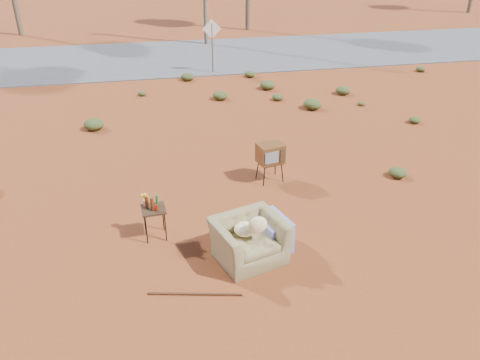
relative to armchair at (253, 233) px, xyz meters
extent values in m
plane|color=maroon|center=(-0.31, 0.53, -0.50)|extent=(140.00, 140.00, 0.00)
cube|color=#565659|center=(-0.31, 15.53, -0.48)|extent=(140.00, 7.00, 0.04)
imported|color=olive|center=(-0.10, -0.05, 0.04)|extent=(1.40, 1.12, 1.07)
ellipsoid|color=#FCDB9A|center=(-0.17, -0.01, 0.12)|extent=(0.39, 0.39, 0.23)
ellipsoid|color=#FCDB9A|center=(0.02, -0.23, 0.33)|extent=(0.34, 0.17, 0.34)
cube|color=navy|center=(0.42, 0.22, -0.19)|extent=(0.72, 0.91, 0.63)
cube|color=black|center=(1.06, 2.81, -0.02)|extent=(0.59, 0.50, 0.03)
cylinder|color=black|center=(0.87, 2.58, -0.26)|extent=(0.03, 0.03, 0.48)
cylinder|color=black|center=(1.34, 2.67, -0.26)|extent=(0.03, 0.03, 0.48)
cylinder|color=black|center=(0.79, 2.94, -0.26)|extent=(0.03, 0.03, 0.48)
cylinder|color=black|center=(1.26, 3.04, -0.26)|extent=(0.03, 0.03, 0.48)
cube|color=brown|center=(1.06, 2.81, 0.22)|extent=(0.67, 0.57, 0.46)
cube|color=slate|center=(1.03, 2.56, 0.22)|extent=(0.35, 0.09, 0.29)
cube|color=#472D19|center=(1.31, 2.61, 0.22)|extent=(0.13, 0.05, 0.32)
cube|color=#382214|center=(-1.75, 0.98, 0.14)|extent=(0.49, 0.49, 0.04)
cylinder|color=black|center=(-1.92, 0.78, -0.18)|extent=(0.02, 0.02, 0.64)
cylinder|color=black|center=(-1.55, 0.81, -0.18)|extent=(0.02, 0.02, 0.64)
cylinder|color=black|center=(-1.94, 1.15, -0.18)|extent=(0.02, 0.02, 0.64)
cylinder|color=black|center=(-1.58, 1.17, -0.18)|extent=(0.02, 0.02, 0.64)
cylinder|color=#52210D|center=(-1.86, 1.02, 0.28)|extent=(0.06, 0.06, 0.24)
cylinder|color=#52210D|center=(-1.76, 0.90, 0.29)|extent=(0.06, 0.06, 0.26)
cylinder|color=#2A622C|center=(-1.66, 1.08, 0.27)|extent=(0.05, 0.05, 0.22)
cylinder|color=red|center=(-1.69, 0.89, 0.22)|extent=(0.06, 0.06, 0.12)
cylinder|color=silver|center=(-1.89, 1.11, 0.22)|extent=(0.07, 0.07, 0.13)
ellipsoid|color=yellow|center=(-1.89, 1.11, 0.38)|extent=(0.15, 0.15, 0.11)
cylinder|color=#4E2614|center=(-1.20, -0.85, -0.48)|extent=(1.55, 0.39, 0.04)
cylinder|color=brown|center=(1.19, 12.53, 0.50)|extent=(0.06, 0.06, 2.00)
cube|color=silver|center=(1.19, 12.53, 1.30)|extent=(0.78, 0.04, 0.78)
ellipsoid|color=#3F4920|center=(4.19, 2.33, -0.38)|extent=(0.44, 0.44, 0.24)
ellipsoid|color=#3F4920|center=(-3.31, 7.03, -0.34)|extent=(0.60, 0.60, 0.33)
ellipsoid|color=#3F4920|center=(6.49, 5.53, -0.40)|extent=(0.36, 0.36, 0.20)
ellipsoid|color=#3F4920|center=(2.89, 8.53, -0.39)|extent=(0.40, 0.40, 0.22)
ellipsoid|color=#3F4920|center=(-1.81, 10.03, -0.42)|extent=(0.30, 0.30, 0.17)
camera|label=1|loc=(-1.67, -6.83, 4.90)|focal=35.00mm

